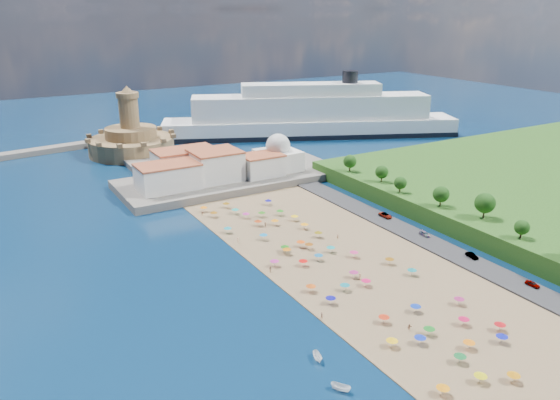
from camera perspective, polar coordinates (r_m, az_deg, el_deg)
ground at (r=156.37m, az=3.38°, el=-5.64°), size 700.00×700.00×0.00m
terrace at (r=220.05m, az=-4.98°, el=2.24°), size 90.00×36.00×3.00m
jetty at (r=244.07m, az=-13.23°, el=3.44°), size 18.00×70.00×2.40m
waterfront_buildings at (r=213.83m, az=-8.26°, el=3.38°), size 57.00×29.00×11.00m
domed_building at (r=225.24m, az=-0.20°, el=4.69°), size 16.00×16.00×15.00m
fortress at (r=270.77m, az=-15.26°, el=6.02°), size 40.00×40.00×32.40m
cruise_ship at (r=300.04m, az=3.21°, el=8.63°), size 155.38×86.43×34.88m
beach_parasols at (r=147.83m, az=5.17°, el=-6.31°), size 31.69×115.46×2.20m
beachgoers at (r=151.75m, az=1.31°, el=-5.96°), size 30.25×87.57×1.84m
moored_boats at (r=108.91m, az=5.19°, el=-17.53°), size 4.42×13.93×1.51m
parked_cars at (r=170.50m, az=15.41°, el=-3.65°), size 2.38×59.65×1.42m
hillside_trees at (r=177.60m, az=18.14°, el=0.02°), size 11.06×106.74×7.95m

